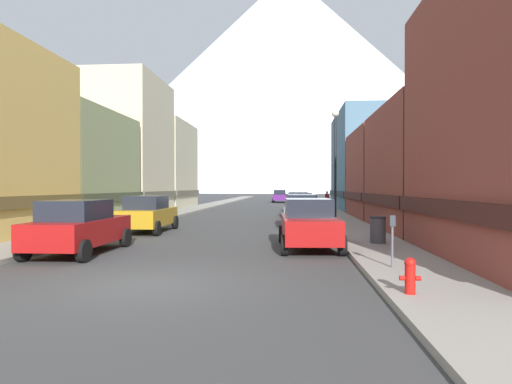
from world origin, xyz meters
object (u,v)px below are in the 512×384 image
fire_hydrant_near (410,274)px  pedestrian_0 (327,202)px  trash_bin_right (378,230)px  streetlamp_right (335,151)px  car_left_1 (148,214)px  car_right_3 (298,202)px  car_right_2 (300,205)px  car_driving_1 (280,196)px  potted_plant_1 (61,222)px  car_right_0 (309,223)px  car_right_1 (302,210)px  car_left_0 (79,227)px  parking_meter_near (392,234)px  potted_plant_0 (106,213)px  car_driving_0 (280,196)px

fire_hydrant_near → pedestrian_0: (0.80, 28.73, 0.42)m
trash_bin_right → streetlamp_right: bearing=100.5°
car_left_1 → car_right_3: same height
car_right_2 → car_driving_1: 31.11m
car_driving_1 → pedestrian_0: bearing=-79.3°
car_driving_1 → potted_plant_1: bearing=-101.2°
car_right_0 → trash_bin_right: 2.62m
car_right_1 → streetlamp_right: bearing=-59.3°
trash_bin_right → car_right_1: bearing=107.6°
streetlamp_right → trash_bin_right: bearing=-79.5°
trash_bin_right → pedestrian_0: 21.10m
car_left_0 → pedestrian_0: (10.05, 23.54, 0.04)m
parking_meter_near → potted_plant_0: parking_meter_near is taller
car_driving_0 → car_right_1: bearing=-86.6°
car_left_0 → car_driving_0: (5.40, 47.52, 0.00)m
car_left_1 → potted_plant_1: car_left_1 is taller
car_right_0 → potted_plant_1: 11.15m
car_left_1 → car_driving_1: 41.72m
pedestrian_0 → car_right_1: bearing=-100.6°
car_left_0 → potted_plant_0: bearing=108.8°
car_driving_1 → trash_bin_right: size_ratio=4.49×
car_right_1 → potted_plant_1: 12.26m
car_left_0 → car_left_1: (0.00, 6.84, 0.00)m
car_left_0 → car_right_0: bearing=14.0°
car_right_1 → potted_plant_0: car_right_1 is taller
car_right_3 → parking_meter_near: car_right_3 is taller
car_left_1 → parking_meter_near: size_ratio=3.34×
car_right_2 → parking_meter_near: bearing=-84.3°
car_right_3 → fire_hydrant_near: (1.65, -29.61, -0.37)m
car_right_0 → car_right_3: same height
car_right_3 → fire_hydrant_near: 29.66m
car_right_2 → potted_plant_1: 16.52m
car_right_2 → fire_hydrant_near: (1.65, -22.36, -0.37)m
car_driving_1 → streetlamp_right: (3.75, -40.36, 3.09)m
car_driving_0 → streetlamp_right: (3.75, -39.67, 3.09)m
car_right_3 → parking_meter_near: bearing=-85.8°
car_left_0 → fire_hydrant_near: bearing=-29.3°
car_left_0 → potted_plant_1: bearing=124.5°
car_left_1 → car_driving_1: bearing=82.6°
car_right_1 → streetlamp_right: (1.55, -2.61, 3.09)m
car_right_3 → car_right_2: bearing=-90.0°
car_driving_0 → pedestrian_0: size_ratio=2.58×
car_right_1 → car_driving_1: (-2.20, 37.75, 0.00)m
car_left_0 → car_right_2: same height
trash_bin_right → potted_plant_1: 13.54m
car_left_0 → car_driving_1: bearing=83.6°
car_driving_1 → car_driving_0: bearing=-90.0°
trash_bin_right → pedestrian_0: (-0.10, 21.10, 0.30)m
parking_meter_near → fire_hydrant_near: bearing=-96.2°
car_left_0 → fire_hydrant_near: 10.61m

